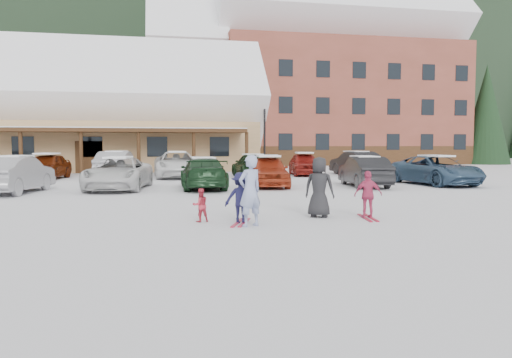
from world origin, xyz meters
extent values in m
plane|color=white|center=(0.00, 0.00, 0.00)|extent=(160.00, 160.00, 0.00)
cube|color=black|center=(0.00, 85.00, 19.00)|extent=(300.00, 70.00, 38.00)
cube|color=tan|center=(-9.00, 28.00, 1.80)|extent=(28.00, 10.00, 3.60)
cube|color=#422814|center=(-9.00, 21.80, 2.90)|extent=(25.20, 2.60, 0.25)
cube|color=white|center=(-9.00, 28.00, 5.54)|extent=(29.12, 9.69, 9.69)
cube|color=brown|center=(16.00, 38.00, 6.00)|extent=(24.00, 14.00, 12.00)
cube|color=brown|center=(0.50, 38.00, 4.50)|extent=(7.00, 12.60, 9.00)
cube|color=white|center=(16.00, 38.00, 14.69)|extent=(24.96, 13.57, 13.57)
cube|color=#422814|center=(16.00, 31.04, 0.90)|extent=(24.00, 0.10, 1.80)
cylinder|color=black|center=(5.57, 24.13, 3.00)|extent=(0.16, 0.16, 5.99)
cube|color=black|center=(5.57, 24.13, 6.12)|extent=(0.50, 0.25, 0.25)
cylinder|color=black|center=(30.00, 32.00, 0.66)|extent=(0.60, 0.60, 1.32)
cone|color=black|center=(30.00, 32.00, 6.27)|extent=(4.84, 4.84, 9.90)
cylinder|color=black|center=(6.00, 44.00, 0.54)|extent=(0.60, 0.60, 1.08)
cone|color=black|center=(6.00, 44.00, 5.13)|extent=(3.96, 3.96, 8.10)
cylinder|color=black|center=(34.00, 46.00, 0.69)|extent=(0.60, 0.60, 1.38)
cone|color=black|center=(34.00, 46.00, 6.55)|extent=(5.06, 5.06, 10.35)
imported|color=#94A2CD|center=(-0.26, -1.05, 0.86)|extent=(0.75, 0.64, 1.73)
imported|color=#BC2C3D|center=(-1.37, -0.11, 0.43)|extent=(0.48, 0.42, 0.86)
imported|color=#17163D|center=(-0.39, -0.51, 0.64)|extent=(0.94, 0.73, 1.28)
cube|color=#AD1834|center=(-0.39, -0.51, 0.01)|extent=(0.67, 1.38, 0.03)
imported|color=#C63B66|center=(3.09, -0.36, 0.64)|extent=(0.79, 0.43, 1.27)
cube|color=#AD1834|center=(3.09, -0.36, 0.01)|extent=(0.43, 1.41, 0.03)
imported|color=black|center=(1.86, 0.08, 0.82)|extent=(0.96, 0.86, 1.64)
imported|color=#9B9BA0|center=(-8.09, 8.88, 0.75)|extent=(2.35, 4.76, 1.50)
imported|color=silver|center=(-4.09, 9.71, 0.71)|extent=(3.03, 5.38, 1.42)
imported|color=#16351B|center=(-0.42, 9.36, 0.69)|extent=(2.04, 4.80, 1.38)
imported|color=#AB3519|center=(2.64, 9.84, 0.72)|extent=(2.18, 4.42, 1.45)
imported|color=black|center=(7.09, 9.08, 0.71)|extent=(1.99, 4.43, 1.41)
imported|color=#334E6B|center=(10.94, 9.38, 0.71)|extent=(2.99, 5.38, 1.42)
imported|color=#652109|center=(-8.54, 17.22, 0.73)|extent=(2.32, 4.50, 1.46)
imported|color=#A1A2A6|center=(-4.75, 17.55, 0.78)|extent=(2.32, 4.94, 1.57)
imported|color=white|center=(-1.27, 17.19, 0.77)|extent=(2.68, 5.60, 1.54)
imported|color=#173118|center=(3.18, 16.42, 0.69)|extent=(2.06, 4.81, 1.38)
imported|color=maroon|center=(6.76, 17.70, 0.72)|extent=(2.36, 4.47, 1.45)
imported|color=black|center=(10.07, 17.25, 0.76)|extent=(2.12, 4.77, 1.52)
camera|label=1|loc=(-2.44, -12.76, 1.98)|focal=35.00mm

